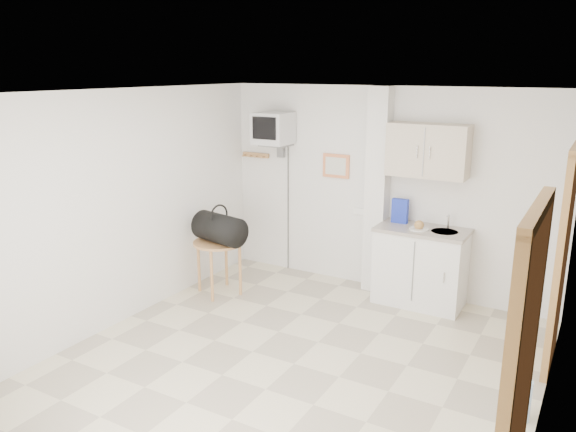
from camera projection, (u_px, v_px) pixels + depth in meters
The scene contains 7 objects.
ground at pixel (294, 364), 5.28m from camera, with size 4.50×4.50×0.00m, color beige.
room_envelope at pixel (324, 207), 4.85m from camera, with size 4.24×4.54×2.55m.
kitchenette at pixel (422, 237), 6.48m from camera, with size 1.03×0.58×2.10m.
crt_television at pixel (273, 129), 7.18m from camera, with size 0.44×0.45×2.15m.
round_table at pixel (219, 249), 6.81m from camera, with size 0.61×0.61×0.67m.
duffel_bag at pixel (220, 228), 6.69m from camera, with size 0.70×0.48×0.47m.
water_bottle at pixel (523, 400), 4.40m from camera, with size 0.13×0.13×0.39m.
Camera 1 is at (2.32, -4.14, 2.70)m, focal length 35.00 mm.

